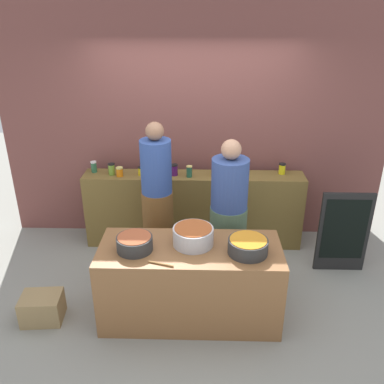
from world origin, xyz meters
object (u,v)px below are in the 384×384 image
object	(u,v)px
cook_in_cap	(228,220)
cooking_pot_center	(193,236)
cook_with_tongs	(158,205)
preserve_jar_5	(174,170)
preserve_jar_9	(238,169)
cooking_pot_right	(248,246)
preserve_jar_1	(112,169)
preserve_jar_7	(215,170)
preserve_jar_3	(141,171)
preserve_jar_10	(282,169)
cooking_pot_left	(135,243)
preserve_jar_4	(155,171)
preserve_jar_2	(120,172)
preserve_jar_0	(94,167)
bread_crate	(42,308)
wooden_spoon	(161,264)
preserve_jar_8	(226,170)
preserve_jar_6	(189,171)
chalkboard_sign	(344,232)

from	to	relation	value
cook_in_cap	cooking_pot_center	bearing A→B (deg)	-121.69
cook_with_tongs	preserve_jar_5	bearing A→B (deg)	74.01
preserve_jar_9	cooking_pot_right	size ratio (longest dim) A/B	0.35
preserve_jar_1	cooking_pot_center	distance (m)	1.68
preserve_jar_7	cooking_pot_right	world-z (taller)	preserve_jar_7
preserve_jar_7	cook_with_tongs	size ratio (longest dim) A/B	0.08
preserve_jar_3	cooking_pot_center	xyz separation A→B (m)	(0.67, -1.32, -0.12)
preserve_jar_10	cooking_pot_left	world-z (taller)	preserve_jar_10
cooking_pot_right	preserve_jar_4	bearing A→B (deg)	124.69
preserve_jar_2	cooking_pot_left	xyz separation A→B (m)	(0.39, -1.38, -0.15)
preserve_jar_0	cook_with_tongs	xyz separation A→B (m)	(0.84, -0.61, -0.22)
cook_in_cap	bread_crate	distance (m)	2.06
preserve_jar_9	preserve_jar_10	distance (m)	0.54
preserve_jar_1	preserve_jar_3	world-z (taller)	preserve_jar_1
preserve_jar_10	bread_crate	distance (m)	3.09
preserve_jar_9	wooden_spoon	size ratio (longest dim) A/B	0.54
cooking_pot_right	bread_crate	bearing A→B (deg)	-179.01
preserve_jar_2	preserve_jar_7	bearing A→B (deg)	2.73
cooking_pot_left	bread_crate	size ratio (longest dim) A/B	0.86
preserve_jar_2	bread_crate	bearing A→B (deg)	-110.85
preserve_jar_8	cooking_pot_left	bearing A→B (deg)	-121.26
cook_in_cap	cook_with_tongs	bearing A→B (deg)	165.92
preserve_jar_6	cook_with_tongs	xyz separation A→B (m)	(-0.34, -0.49, -0.22)
chalkboard_sign	preserve_jar_7	bearing A→B (deg)	158.83
preserve_jar_0	chalkboard_sign	size ratio (longest dim) A/B	0.14
cooking_pot_right	wooden_spoon	world-z (taller)	cooking_pot_right
preserve_jar_0	preserve_jar_5	xyz separation A→B (m)	(1.00, -0.07, 0.00)
preserve_jar_9	cooking_pot_left	world-z (taller)	preserve_jar_9
preserve_jar_4	preserve_jar_5	bearing A→B (deg)	6.81
preserve_jar_6	chalkboard_sign	distance (m)	1.90
preserve_jar_2	preserve_jar_9	xyz separation A→B (m)	(1.43, 0.11, 0.00)
preserve_jar_2	cooking_pot_right	size ratio (longest dim) A/B	0.32
preserve_jar_3	preserve_jar_4	world-z (taller)	preserve_jar_4
cooking_pot_left	wooden_spoon	bearing A→B (deg)	-41.87
cooking_pot_left	cook_in_cap	world-z (taller)	cook_in_cap
cooking_pot_center	cook_with_tongs	size ratio (longest dim) A/B	0.22
preserve_jar_10	preserve_jar_0	bearing A→B (deg)	-179.73
preserve_jar_9	chalkboard_sign	world-z (taller)	preserve_jar_9
cooking_pot_center	preserve_jar_9	bearing A→B (deg)	69.54
preserve_jar_0	preserve_jar_8	xyz separation A→B (m)	(1.63, -0.03, -0.02)
preserve_jar_2	preserve_jar_0	bearing A→B (deg)	159.90
preserve_jar_10	cooking_pot_right	bearing A→B (deg)	-109.82
preserve_jar_0	preserve_jar_6	distance (m)	1.19
preserve_jar_8	preserve_jar_10	world-z (taller)	preserve_jar_10
preserve_jar_3	preserve_jar_4	xyz separation A→B (m)	(0.17, -0.02, 0.01)
cook_with_tongs	bread_crate	size ratio (longest dim) A/B	4.56
preserve_jar_5	preserve_jar_7	xyz separation A→B (m)	(0.49, 0.00, 0.00)
preserve_jar_3	chalkboard_sign	size ratio (longest dim) A/B	0.11
cooking_pot_left	cooking_pot_center	world-z (taller)	cooking_pot_center
preserve_jar_9	cooking_pot_right	xyz separation A→B (m)	(-0.02, -1.51, -0.15)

